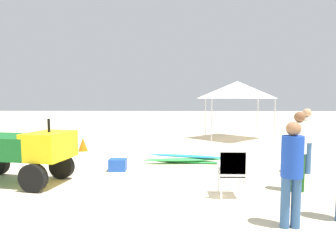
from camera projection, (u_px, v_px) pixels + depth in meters
ground at (119, 197)px, 6.05m from camera, size 80.00×80.00×0.00m
utility_cart at (18, 149)px, 6.97m from camera, size 2.72×1.69×1.50m
stacked_plastic_chairs at (232, 168)px, 5.93m from camera, size 0.48×0.48×1.02m
surfboard_pile at (186, 159)px, 9.19m from camera, size 2.47×0.76×0.24m
lifeguard_near_left at (306, 136)px, 7.82m from camera, size 0.32×0.32×1.69m
lifeguard_near_right at (292, 168)px, 4.53m from camera, size 0.32×0.32×1.61m
lifeguard_far_right at (298, 146)px, 6.31m from camera, size 0.32×0.32×1.68m
popup_canopy at (237, 90)px, 14.49m from camera, size 2.79×2.79×2.76m
traffic_cone_near at (83, 144)px, 11.27m from camera, size 0.35×0.35×0.50m
cooler_box at (118, 165)px, 8.21m from camera, size 0.45×0.36×0.32m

